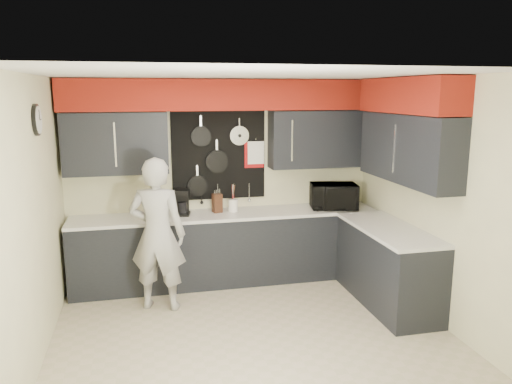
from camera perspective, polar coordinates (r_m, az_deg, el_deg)
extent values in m
plane|color=#BFB095|center=(5.37, -0.52, -15.62)|extent=(4.00, 4.00, 0.00)
cube|color=beige|center=(6.60, -3.83, 1.42)|extent=(4.00, 0.01, 2.60)
cube|color=black|center=(6.30, -15.74, 5.37)|extent=(1.24, 0.32, 0.75)
cube|color=black|center=(6.70, 7.26, 6.04)|extent=(1.34, 0.32, 0.75)
cube|color=maroon|center=(6.33, -3.70, 11.01)|extent=(3.94, 0.36, 0.38)
cube|color=black|center=(6.53, -4.28, 4.20)|extent=(1.22, 0.03, 1.15)
cylinder|color=black|center=(6.44, -6.30, 6.34)|extent=(0.26, 0.04, 0.26)
cylinder|color=black|center=(6.50, -4.48, 3.49)|extent=(0.30, 0.04, 0.30)
cylinder|color=black|center=(6.52, -6.70, 0.71)|extent=(0.27, 0.04, 0.27)
cylinder|color=silver|center=(6.52, -1.91, 6.46)|extent=(0.25, 0.02, 0.25)
cube|color=#A00C0E|center=(6.60, -0.21, 4.26)|extent=(0.26, 0.01, 0.34)
cube|color=white|center=(6.59, -0.01, 4.51)|extent=(0.22, 0.01, 0.30)
cylinder|color=silver|center=(6.54, -8.09, -0.28)|extent=(0.01, 0.01, 0.20)
cylinder|color=silver|center=(6.56, -6.24, -0.20)|extent=(0.01, 0.01, 0.20)
cylinder|color=silver|center=(6.58, -4.40, -0.11)|extent=(0.01, 0.01, 0.20)
cylinder|color=silver|center=(6.62, -2.58, -0.03)|extent=(0.01, 0.01, 0.20)
cylinder|color=silver|center=(6.66, -0.79, 0.05)|extent=(0.01, 0.01, 0.20)
cube|color=beige|center=(5.68, 19.50, -0.84)|extent=(0.01, 3.50, 2.60)
cube|color=black|center=(5.77, 16.96, 4.79)|extent=(0.32, 1.70, 0.75)
cube|color=maroon|center=(5.73, 17.12, 10.51)|extent=(0.36, 1.70, 0.38)
cube|color=beige|center=(4.90, -23.98, -3.05)|extent=(0.01, 3.50, 2.60)
cylinder|color=black|center=(5.17, -23.79, 7.56)|extent=(0.04, 0.30, 0.30)
cylinder|color=white|center=(5.16, -23.55, 7.57)|extent=(0.01, 0.26, 0.26)
cube|color=black|center=(6.52, -3.31, -6.48)|extent=(3.90, 0.60, 0.88)
cube|color=silver|center=(6.38, -3.33, -2.59)|extent=(3.90, 0.63, 0.04)
cube|color=black|center=(6.06, 14.80, -8.28)|extent=(0.60, 1.60, 0.88)
cube|color=silver|center=(5.91, 14.89, -4.09)|extent=(0.63, 1.60, 0.04)
cube|color=black|center=(6.41, -2.86, -10.50)|extent=(3.90, 0.06, 0.10)
imported|color=black|center=(6.67, 8.85, -0.47)|extent=(0.66, 0.50, 0.33)
cube|color=#341910|center=(6.40, -4.46, -1.27)|extent=(0.13, 0.13, 0.24)
cylinder|color=white|center=(6.44, -2.63, -1.55)|extent=(0.12, 0.12, 0.16)
cube|color=black|center=(6.33, -8.39, -2.48)|extent=(0.22, 0.25, 0.03)
cube|color=black|center=(6.37, -8.48, -0.97)|extent=(0.19, 0.09, 0.30)
cube|color=black|center=(6.27, -8.46, 0.03)|extent=(0.22, 0.25, 0.06)
cylinder|color=black|center=(6.29, -8.39, -1.78)|extent=(0.11, 0.11, 0.14)
imported|color=#A5A5A3|center=(5.70, -11.20, -4.78)|extent=(0.74, 0.60, 1.75)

